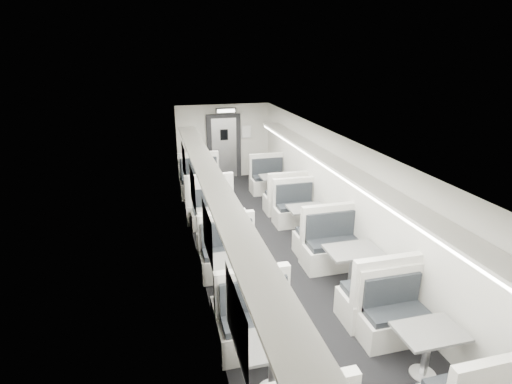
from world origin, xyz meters
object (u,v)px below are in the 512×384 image
booth_right_c (352,269)px  booth_left_d (273,367)px  passenger (207,180)px  exit_sign (226,111)px  booth_left_a (204,192)px  booth_left_b (216,224)px  booth_right_b (307,222)px  booth_right_a (276,188)px  booth_right_d (426,353)px  booth_left_c (238,278)px  vestibule_door (224,147)px

booth_right_c → booth_left_d: bearing=-137.5°
passenger → exit_sign: exit_sign is taller
booth_left_a → exit_sign: bearing=63.3°
booth_left_b → booth_right_b: size_ratio=0.93×
booth_right_a → booth_right_d: 6.57m
passenger → exit_sign: size_ratio=2.55×
booth_left_c → booth_right_d: (2.00, -2.29, -0.03)m
booth_right_b → booth_right_a: bearing=90.0°
booth_left_a → booth_right_c: booth_left_a is taller
booth_left_a → booth_left_d: bearing=-90.0°
booth_left_a → exit_sign: exit_sign is taller
booth_right_a → booth_right_b: 2.35m
booth_left_b → booth_left_d: booth_left_d is taller
booth_right_c → vestibule_door: (-1.00, 7.05, 0.63)m
booth_left_b → passenger: (0.07, 1.91, 0.45)m
booth_left_b → vestibule_door: 4.61m
booth_left_b → booth_left_c: bearing=-90.0°
booth_left_b → booth_right_a: size_ratio=0.91×
booth_right_b → vestibule_door: vestibule_door is taller
booth_right_c → booth_left_c: bearing=173.4°
booth_right_d → exit_sign: bearing=96.6°
booth_left_b → booth_right_b: booth_right_b is taller
passenger → exit_sign: (0.93, 2.05, 1.49)m
booth_left_a → booth_left_b: booth_left_a is taller
booth_left_a → booth_right_b: (2.00, -2.42, -0.05)m
booth_left_d → exit_sign: (1.00, 8.39, 1.88)m
booth_right_b → booth_left_b: bearing=167.4°
passenger → booth_left_a: bearing=152.6°
booth_left_a → booth_right_a: size_ratio=1.11×
booth_left_b → booth_left_c: size_ratio=0.88×
booth_left_d → vestibule_door: 8.96m
vestibule_door → exit_sign: 1.33m
booth_right_d → vestibule_door: (-1.00, 9.11, 0.67)m
booth_left_a → booth_right_b: 3.14m
booth_right_b → passenger: bearing=129.3°
booth_right_c → passenger: passenger is taller
booth_left_a → vestibule_door: 2.74m
booth_right_a → passenger: (-1.93, 0.00, 0.41)m
booth_right_a → booth_right_c: (0.00, -4.51, 0.03)m
booth_left_a → booth_right_c: bearing=-66.4°
booth_left_c → booth_right_d: bearing=-48.9°
booth_right_c → passenger: 4.92m
exit_sign → booth_left_a: bearing=-116.7°
passenger → booth_right_d: bearing=-61.1°
booth_left_c → booth_right_a: 4.72m
booth_right_b → booth_left_c: bearing=-136.0°
booth_left_a → exit_sign: size_ratio=3.80×
booth_right_a → booth_left_a: bearing=178.1°
vestibule_door → exit_sign: (0.00, -0.49, 1.24)m
booth_left_c → booth_left_d: size_ratio=0.99×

